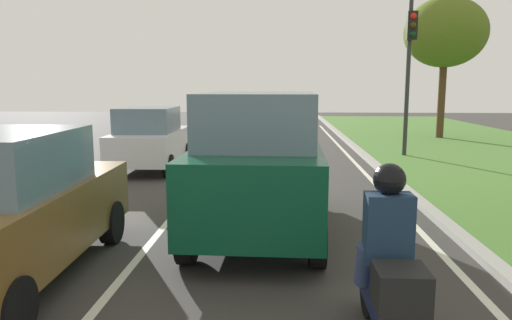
{
  "coord_description": "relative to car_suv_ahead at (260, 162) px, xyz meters",
  "views": [
    {
      "loc": [
        1.28,
        1.13,
        2.4
      ],
      "look_at": [
        0.89,
        8.83,
        1.2
      ],
      "focal_mm": 33.94,
      "sensor_mm": 36.0,
      "label": 1
    }
  ],
  "objects": [
    {
      "name": "curb_right",
      "position": [
        3.15,
        5.17,
        -1.11
      ],
      "size": [
        0.24,
        48.0,
        0.12
      ],
      "primitive_type": "cube",
      "color": "#9E9B93",
      "rests_on": "ground"
    },
    {
      "name": "lane_line_center",
      "position": [
        -1.65,
        5.17,
        -1.16
      ],
      "size": [
        0.12,
        32.0,
        0.01
      ],
      "primitive_type": "cube",
      "color": "silver",
      "rests_on": "ground"
    },
    {
      "name": "tree_roadside_far",
      "position": [
        7.47,
        14.36,
        3.47
      ],
      "size": [
        3.54,
        3.54,
        6.17
      ],
      "color": "#4C331E",
      "rests_on": "ground"
    },
    {
      "name": "lane_line_right_edge",
      "position": [
        2.65,
        5.17,
        -1.16
      ],
      "size": [
        0.12,
        32.0,
        0.01
      ],
      "primitive_type": "cube",
      "color": "silver",
      "rests_on": "ground"
    },
    {
      "name": "motorcycle",
      "position": [
        1.27,
        -3.63,
        -0.6
      ],
      "size": [
        0.4,
        1.9,
        1.01
      ],
      "rotation": [
        0.0,
        0.0,
        -0.0
      ],
      "color": "#0C143F",
      "rests_on": "ground"
    },
    {
      "name": "car_suv_ahead",
      "position": [
        0.0,
        0.0,
        0.0
      ],
      "size": [
        2.07,
        4.55,
        2.28
      ],
      "rotation": [
        0.0,
        0.0,
        -0.03
      ],
      "color": "#0C472D",
      "rests_on": "ground"
    },
    {
      "name": "car_sedan_left_lane",
      "position": [
        -3.01,
        -2.17,
        -0.25
      ],
      "size": [
        1.94,
        4.35,
        1.86
      ],
      "rotation": [
        0.0,
        0.0,
        0.03
      ],
      "color": "brown",
      "rests_on": "ground"
    },
    {
      "name": "rider_person",
      "position": [
        1.27,
        -3.59,
        0.02
      ],
      "size": [
        0.5,
        0.4,
        1.16
      ],
      "rotation": [
        0.0,
        0.0,
        -0.0
      ],
      "color": "#192D47",
      "rests_on": "ground"
    },
    {
      "name": "car_hatchback_far",
      "position": [
        -3.39,
        5.85,
        -0.28
      ],
      "size": [
        1.79,
        3.73,
        1.78
      ],
      "rotation": [
        0.0,
        0.0,
        0.02
      ],
      "color": "silver",
      "rests_on": "ground"
    },
    {
      "name": "ground_plane",
      "position": [
        -0.95,
        5.17,
        -1.17
      ],
      "size": [
        60.0,
        60.0,
        0.0
      ],
      "primitive_type": "plane",
      "color": "#383533"
    },
    {
      "name": "traffic_light_near_right",
      "position": [
        4.5,
        8.57,
        2.22
      ],
      "size": [
        0.32,
        0.5,
        5.1
      ],
      "color": "#2D2D2D",
      "rests_on": "ground"
    }
  ]
}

